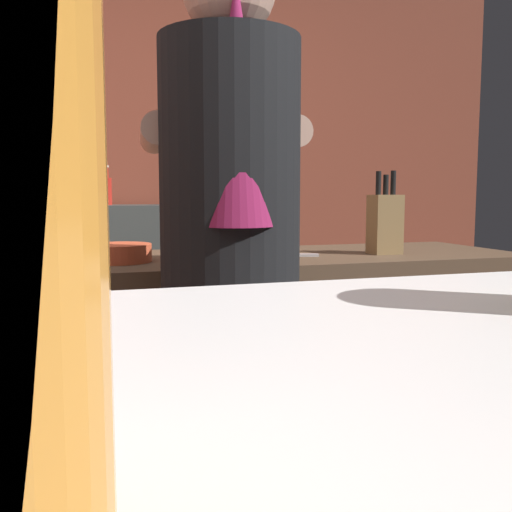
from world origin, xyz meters
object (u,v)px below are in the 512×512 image
bartender (231,248)px  mixing_bowl (119,253)px  chefs_knife (282,255)px  bottle_vinegar (194,187)px  bottle_hot_sauce (107,190)px  knife_block (385,223)px  bottle_soy (193,189)px

bartender → mixing_bowl: 0.47m
chefs_knife → bottle_vinegar: bottle_vinegar is taller
mixing_bowl → bottle_hot_sauce: bottle_hot_sauce is taller
knife_block → bottle_hot_sauce: size_ratio=1.34×
knife_block → chefs_knife: knife_block is taller
bottle_hot_sauce → bottle_soy: 0.47m
mixing_bowl → bottle_hot_sauce: bearing=88.3°
mixing_bowl → chefs_knife: mixing_bowl is taller
knife_block → mixing_bowl: knife_block is taller
bartender → chefs_knife: bearing=-28.9°
bottle_vinegar → knife_block: bearing=-74.7°
mixing_bowl → chefs_knife: (0.52, 0.00, -0.02)m
bottle_vinegar → bottle_soy: bearing=81.6°
mixing_bowl → bottle_hot_sauce: 1.46m
knife_block → bottle_vinegar: 1.44m
bottle_soy → chefs_knife: bearing=-89.7°
bottle_vinegar → bottle_soy: bottle_vinegar is taller
chefs_knife → bottle_soy: bottle_soy is taller
bartender → bottle_hot_sauce: (-0.20, 1.85, 0.15)m
chefs_knife → bottle_soy: bearing=108.7°
knife_block → chefs_knife: size_ratio=1.17×
bartender → bottle_vinegar: (0.26, 1.76, 0.17)m
knife_block → bottle_soy: bearing=103.9°
bottle_hot_sauce → bottle_soy: bearing=0.9°
knife_block → bottle_vinegar: bottle_vinegar is taller
mixing_bowl → bottle_vinegar: (0.50, 1.36, 0.22)m
mixing_bowl → bottle_vinegar: bearing=69.8°
knife_block → bottle_soy: size_ratio=1.26×
mixing_bowl → bottle_soy: size_ratio=0.88×
chefs_knife → mixing_bowl: bearing=-161.1°
bartender → bottle_vinegar: bartender is taller
mixing_bowl → bottle_soy: bottle_soy is taller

